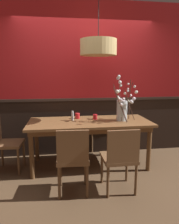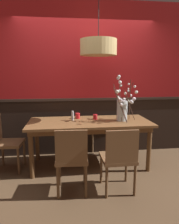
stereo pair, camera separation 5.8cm
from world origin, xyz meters
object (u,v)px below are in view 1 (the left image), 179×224
chair_near_side_left (73,157)px  condiment_bottle (73,116)px  vase_with_blossoms (122,108)px  candle_holder_nearer_edge (77,116)px  chair_far_side_right (99,124)px  candle_holder_nearer_center (95,117)px  pendant_lamp (98,47)px  chair_near_side_right (120,156)px  dining_table (90,126)px  chair_far_side_left (69,124)px  chair_head_west_end (4,140)px

chair_near_side_left → condiment_bottle: 0.98m
vase_with_blossoms → candle_holder_nearer_edge: size_ratio=7.72×
chair_far_side_right → vase_with_blossoms: bearing=-74.6°
candle_holder_nearer_center → pendant_lamp: bearing=-74.4°
candle_holder_nearer_edge → pendant_lamp: 1.19m
chair_near_side_left → candle_holder_nearer_edge: 1.10m
chair_near_side_right → candle_holder_nearer_center: size_ratio=10.38×
dining_table → condiment_bottle: (-0.27, 0.09, 0.16)m
dining_table → chair_far_side_right: size_ratio=2.27×
candle_holder_nearer_center → pendant_lamp: (0.03, -0.10, 1.13)m
chair_near_side_left → candle_holder_nearer_center: size_ratio=10.49×
dining_table → vase_with_blossoms: bearing=-3.7°
chair_near_side_right → candle_holder_nearer_edge: 1.21m
chair_far_side_left → vase_with_blossoms: 1.32m
condiment_bottle → chair_near_side_left: bearing=-93.5°
chair_far_side_left → chair_far_side_right: bearing=-5.7°
chair_head_west_end → chair_near_side_right: bearing=-27.1°
vase_with_blossoms → candle_holder_nearer_center: (-0.43, 0.16, -0.16)m
vase_with_blossoms → condiment_bottle: bearing=171.1°
chair_near_side_left → chair_far_side_right: (0.64, 1.63, -0.00)m
chair_far_side_left → candle_holder_nearer_edge: size_ratio=9.28×
chair_far_side_left → chair_far_side_right: chair_far_side_left is taller
chair_near_side_right → candle_holder_nearer_edge: (-0.46, 1.08, 0.32)m
chair_far_side_left → chair_near_side_left: bearing=-91.1°
dining_table → vase_with_blossoms: size_ratio=2.66×
chair_far_side_right → condiment_bottle: condiment_bottle is taller
chair_head_west_end → chair_near_side_right: size_ratio=1.03×
condiment_bottle → pendant_lamp: bearing=-9.4°
chair_far_side_left → candle_holder_nearer_edge: (0.12, -0.65, 0.31)m
dining_table → chair_head_west_end: (-1.36, -0.02, -0.18)m
chair_far_side_right → pendant_lamp: 1.65m
pendant_lamp → chair_far_side_left: bearing=117.5°
dining_table → chair_near_side_left: chair_near_side_left is taller
chair_near_side_left → condiment_bottle: condiment_bottle is taller
vase_with_blossoms → candle_holder_nearer_center: 0.49m
chair_near_side_left → chair_far_side_left: (0.03, 1.70, 0.00)m
candle_holder_nearer_edge → candle_holder_nearer_center: bearing=-17.1°
chair_far_side_left → chair_far_side_right: size_ratio=1.03×
chair_head_west_end → candle_holder_nearer_edge: chair_head_west_end is taller
chair_far_side_right → vase_with_blossoms: 0.99m
candle_holder_nearer_edge → dining_table: bearing=-50.0°
vase_with_blossoms → dining_table: bearing=176.3°
dining_table → candle_holder_nearer_center: bearing=47.4°
condiment_bottle → dining_table: bearing=-18.6°
chair_near_side_left → candle_holder_nearer_center: 1.10m
dining_table → pendant_lamp: bearing=9.2°
candle_holder_nearer_center → dining_table: bearing=-132.6°
candle_holder_nearer_edge → chair_head_west_end: bearing=-168.6°
dining_table → chair_head_west_end: size_ratio=2.20×
candle_holder_nearer_edge → pendant_lamp: bearing=-30.8°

